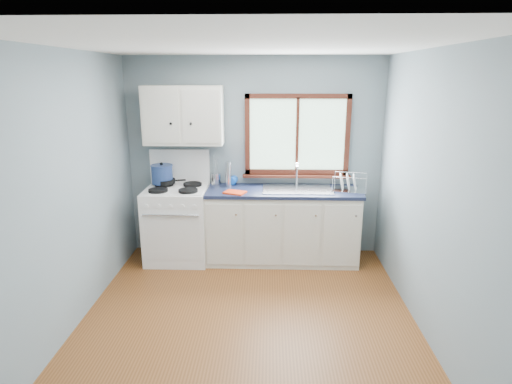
{
  "coord_description": "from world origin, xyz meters",
  "views": [
    {
      "loc": [
        0.2,
        -3.54,
        2.28
      ],
      "look_at": [
        0.05,
        0.9,
        1.05
      ],
      "focal_mm": 30.0,
      "sensor_mm": 36.0,
      "label": 1
    }
  ],
  "objects_px": {
    "gas_range": "(178,222)",
    "thermos": "(228,174)",
    "base_cabinets": "(282,229)",
    "stockpot": "(162,174)",
    "dish_rack": "(349,186)",
    "sink": "(297,194)",
    "skillet": "(165,181)",
    "utensil_crock": "(216,179)"
  },
  "relations": [
    {
      "from": "stockpot",
      "to": "thermos",
      "type": "height_order",
      "value": "thermos"
    },
    {
      "from": "skillet",
      "to": "dish_rack",
      "type": "relative_size",
      "value": 0.9
    },
    {
      "from": "skillet",
      "to": "utensil_crock",
      "type": "relative_size",
      "value": 1.1
    },
    {
      "from": "stockpot",
      "to": "utensil_crock",
      "type": "xyz_separation_m",
      "value": [
        0.66,
        0.1,
        -0.08
      ]
    },
    {
      "from": "sink",
      "to": "skillet",
      "type": "relative_size",
      "value": 2.01
    },
    {
      "from": "base_cabinets",
      "to": "utensil_crock",
      "type": "bearing_deg",
      "value": 165.72
    },
    {
      "from": "stockpot",
      "to": "utensil_crock",
      "type": "bearing_deg",
      "value": 8.91
    },
    {
      "from": "skillet",
      "to": "dish_rack",
      "type": "height_order",
      "value": "dish_rack"
    },
    {
      "from": "gas_range",
      "to": "skillet",
      "type": "xyz_separation_m",
      "value": [
        -0.16,
        0.13,
        0.49
      ]
    },
    {
      "from": "sink",
      "to": "stockpot",
      "type": "height_order",
      "value": "stockpot"
    },
    {
      "from": "utensil_crock",
      "to": "thermos",
      "type": "height_order",
      "value": "utensil_crock"
    },
    {
      "from": "base_cabinets",
      "to": "stockpot",
      "type": "relative_size",
      "value": 5.25
    },
    {
      "from": "gas_range",
      "to": "sink",
      "type": "xyz_separation_m",
      "value": [
        1.49,
        0.02,
        0.37
      ]
    },
    {
      "from": "skillet",
      "to": "stockpot",
      "type": "bearing_deg",
      "value": 162.7
    },
    {
      "from": "sink",
      "to": "utensil_crock",
      "type": "height_order",
      "value": "utensil_crock"
    },
    {
      "from": "gas_range",
      "to": "dish_rack",
      "type": "height_order",
      "value": "gas_range"
    },
    {
      "from": "gas_range",
      "to": "utensil_crock",
      "type": "height_order",
      "value": "gas_range"
    },
    {
      "from": "utensil_crock",
      "to": "thermos",
      "type": "relative_size",
      "value": 1.21
    },
    {
      "from": "skillet",
      "to": "utensil_crock",
      "type": "distance_m",
      "value": 0.64
    },
    {
      "from": "gas_range",
      "to": "sink",
      "type": "relative_size",
      "value": 1.62
    },
    {
      "from": "gas_range",
      "to": "skillet",
      "type": "distance_m",
      "value": 0.53
    },
    {
      "from": "skillet",
      "to": "utensil_crock",
      "type": "height_order",
      "value": "utensil_crock"
    },
    {
      "from": "stockpot",
      "to": "thermos",
      "type": "bearing_deg",
      "value": 1.27
    },
    {
      "from": "gas_range",
      "to": "sink",
      "type": "distance_m",
      "value": 1.53
    },
    {
      "from": "gas_range",
      "to": "stockpot",
      "type": "relative_size",
      "value": 3.86
    },
    {
      "from": "utensil_crock",
      "to": "thermos",
      "type": "distance_m",
      "value": 0.2
    },
    {
      "from": "gas_range",
      "to": "base_cabinets",
      "type": "relative_size",
      "value": 0.74
    },
    {
      "from": "skillet",
      "to": "stockpot",
      "type": "height_order",
      "value": "stockpot"
    },
    {
      "from": "gas_range",
      "to": "base_cabinets",
      "type": "height_order",
      "value": "gas_range"
    },
    {
      "from": "stockpot",
      "to": "dish_rack",
      "type": "relative_size",
      "value": 0.76
    },
    {
      "from": "stockpot",
      "to": "dish_rack",
      "type": "xyz_separation_m",
      "value": [
        2.3,
        -0.12,
        -0.1
      ]
    },
    {
      "from": "gas_range",
      "to": "skillet",
      "type": "relative_size",
      "value": 3.26
    },
    {
      "from": "gas_range",
      "to": "dish_rack",
      "type": "distance_m",
      "value": 2.16
    },
    {
      "from": "thermos",
      "to": "base_cabinets",
      "type": "bearing_deg",
      "value": -10.8
    },
    {
      "from": "base_cabinets",
      "to": "thermos",
      "type": "bearing_deg",
      "value": 169.2
    },
    {
      "from": "sink",
      "to": "skillet",
      "type": "distance_m",
      "value": 1.66
    },
    {
      "from": "gas_range",
      "to": "stockpot",
      "type": "bearing_deg",
      "value": 146.57
    },
    {
      "from": "gas_range",
      "to": "thermos",
      "type": "relative_size",
      "value": 4.34
    },
    {
      "from": "base_cabinets",
      "to": "stockpot",
      "type": "xyz_separation_m",
      "value": [
        -1.5,
        0.11,
        0.67
      ]
    },
    {
      "from": "base_cabinets",
      "to": "skillet",
      "type": "height_order",
      "value": "skillet"
    },
    {
      "from": "skillet",
      "to": "dish_rack",
      "type": "bearing_deg",
      "value": -19.58
    },
    {
      "from": "skillet",
      "to": "thermos",
      "type": "height_order",
      "value": "thermos"
    }
  ]
}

